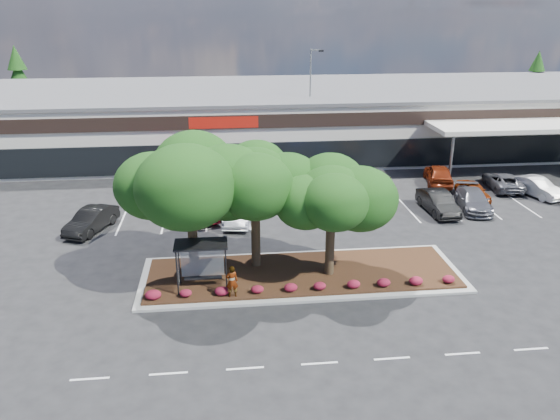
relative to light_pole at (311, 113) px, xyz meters
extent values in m
plane|color=black|center=(-2.32, -27.98, -4.72)|extent=(160.00, 160.00, 0.00)
cube|color=beige|center=(-2.32, 6.02, -1.72)|extent=(80.00, 20.00, 6.00)
cube|color=#58585A|center=(-2.32, 6.02, 1.38)|extent=(80.40, 20.40, 0.30)
cube|color=black|center=(-2.32, -4.03, 0.08)|extent=(80.00, 0.25, 1.20)
cube|color=black|center=(-2.32, -4.03, -3.12)|extent=(60.00, 0.18, 2.60)
cube|color=#AD160C|center=(-8.32, -4.10, 0.08)|extent=(6.00, 0.12, 1.00)
cube|color=beige|center=(17.68, -6.48, -0.32)|extent=(16.00, 5.00, 0.40)
cylinder|color=gray|center=(10.68, -8.48, -2.62)|extent=(0.24, 0.24, 4.20)
cube|color=#A6A6A1|center=(-4.32, -23.98, -4.65)|extent=(18.00, 6.00, 0.15)
cube|color=#472919|center=(-4.32, -23.98, -4.52)|extent=(17.20, 5.20, 0.12)
cube|color=silver|center=(-14.32, -31.98, -4.71)|extent=(1.60, 0.12, 0.01)
cube|color=silver|center=(-11.12, -31.98, -4.71)|extent=(1.60, 0.12, 0.01)
cube|color=silver|center=(-7.92, -31.98, -4.71)|extent=(1.60, 0.12, 0.01)
cube|color=silver|center=(-4.72, -31.98, -4.71)|extent=(1.60, 0.12, 0.01)
cube|color=silver|center=(-1.52, -31.98, -4.71)|extent=(1.60, 0.12, 0.01)
cube|color=silver|center=(1.68, -31.98, -4.71)|extent=(1.60, 0.12, 0.01)
cube|color=silver|center=(4.88, -31.98, -4.71)|extent=(1.60, 0.12, 0.01)
cube|color=silver|center=(-18.82, -14.48, -4.71)|extent=(0.12, 5.00, 0.01)
cube|color=silver|center=(-15.82, -14.48, -4.71)|extent=(0.12, 5.00, 0.01)
cube|color=silver|center=(-12.82, -14.48, -4.71)|extent=(0.12, 5.00, 0.01)
cube|color=silver|center=(-9.82, -14.48, -4.71)|extent=(0.12, 5.00, 0.01)
cube|color=silver|center=(-6.82, -14.48, -4.71)|extent=(0.12, 5.00, 0.01)
cube|color=silver|center=(-3.82, -14.48, -4.71)|extent=(0.12, 5.00, 0.01)
cube|color=silver|center=(-0.82, -14.48, -4.71)|extent=(0.12, 5.00, 0.01)
cube|color=silver|center=(2.18, -14.48, -4.71)|extent=(0.12, 5.00, 0.01)
cube|color=silver|center=(5.18, -14.48, -4.71)|extent=(0.12, 5.00, 0.01)
cube|color=silver|center=(8.18, -14.48, -4.71)|extent=(0.12, 5.00, 0.01)
cube|color=silver|center=(11.18, -14.48, -4.71)|extent=(0.12, 5.00, 0.01)
cube|color=silver|center=(14.18, -14.48, -4.71)|extent=(0.12, 5.00, 0.01)
cylinder|color=black|center=(-11.07, -24.53, -3.21)|extent=(0.08, 0.08, 2.50)
cylinder|color=black|center=(-8.57, -24.53, -3.21)|extent=(0.08, 0.08, 2.50)
cylinder|color=black|center=(-11.07, -25.83, -3.21)|extent=(0.08, 0.08, 2.50)
cylinder|color=black|center=(-8.57, -25.83, -3.21)|extent=(0.08, 0.08, 2.50)
cube|color=black|center=(-9.82, -25.18, -1.92)|extent=(2.75, 1.55, 0.10)
cube|color=silver|center=(-9.82, -24.53, -3.09)|extent=(2.30, 0.03, 2.00)
cube|color=black|center=(-9.82, -24.93, -4.01)|extent=(2.00, 0.35, 0.06)
cone|color=#1C3D0E|center=(-32.32, 18.02, 0.28)|extent=(4.40, 4.40, 10.00)
cone|color=#1C3D0E|center=(31.68, 16.02, -0.22)|extent=(3.96, 3.96, 9.00)
imported|color=#594C47|center=(-8.29, -26.28, -3.59)|extent=(0.67, 0.47, 1.74)
cube|color=#A6A6A1|center=(-0.10, 0.02, -4.52)|extent=(0.50, 0.50, 0.40)
cylinder|color=gray|center=(-0.10, 0.02, 0.78)|extent=(0.14, 0.14, 10.20)
cube|color=gray|center=(0.34, -0.07, 5.73)|extent=(0.93, 0.40, 0.14)
cube|color=black|center=(0.83, -0.17, 5.66)|extent=(0.50, 0.39, 0.18)
imported|color=black|center=(-17.52, -15.89, -3.96)|extent=(3.22, 4.88, 1.52)
imported|color=maroon|center=(-10.39, -14.21, -3.93)|extent=(3.15, 5.08, 1.58)
imported|color=white|center=(-8.78, -12.56, -3.88)|extent=(3.71, 6.20, 1.68)
imported|color=silver|center=(-7.54, -15.23, -3.89)|extent=(2.45, 5.22, 1.66)
imported|color=navy|center=(-1.48, -13.82, -4.01)|extent=(3.06, 4.55, 1.42)
imported|color=black|center=(7.09, -15.07, -3.93)|extent=(1.85, 4.84, 1.57)
imported|color=#56575E|center=(9.97, -14.73, -4.00)|extent=(2.91, 5.27, 1.45)
imported|color=maroon|center=(10.99, -12.45, -4.05)|extent=(1.67, 3.95, 1.33)
imported|color=silver|center=(16.32, -12.34, -3.98)|extent=(2.95, 4.78, 1.49)
imported|color=#9C0327|center=(-13.35, -6.04, -3.88)|extent=(4.34, 6.22, 1.67)
imported|color=#9A9EA5|center=(-6.85, -10.17, -3.90)|extent=(2.66, 5.06, 1.64)
imported|color=maroon|center=(-9.01, -7.82, -4.02)|extent=(3.43, 5.22, 1.41)
imported|color=navy|center=(1.12, -9.92, -4.04)|extent=(2.05, 4.74, 1.36)
imported|color=#703B07|center=(4.11, -10.04, -3.91)|extent=(3.02, 5.06, 1.61)
imported|color=maroon|center=(9.68, -8.56, -3.87)|extent=(3.11, 5.35, 1.71)
imported|color=#505158|center=(14.47, -10.43, -4.04)|extent=(2.87, 5.14, 1.36)
camera|label=1|loc=(-8.51, -51.22, 9.76)|focal=35.00mm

